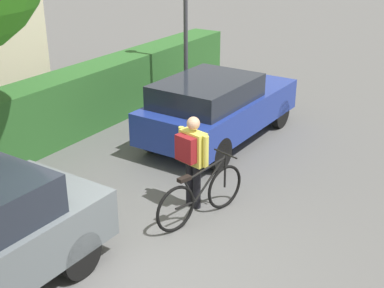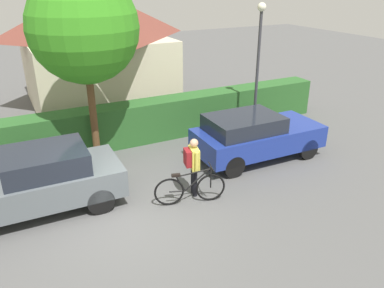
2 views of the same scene
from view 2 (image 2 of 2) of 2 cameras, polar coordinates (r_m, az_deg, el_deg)
The scene contains 9 objects.
ground_plane at distance 9.35m, azimuth -8.78°, elevation -11.14°, with size 60.00×60.00×0.00m, color #555555.
hedge_row at distance 12.86m, azimuth -15.45°, elevation 1.90°, with size 18.13×0.90×1.39m, color #2B5E28.
house_distant at distance 17.39m, azimuth -14.41°, elevation 13.91°, with size 5.84×6.25×4.93m.
parked_car_near at distance 9.92m, azimuth -22.69°, elevation -5.24°, with size 4.39×1.86×1.56m.
parked_car_far at distance 12.00m, azimuth 9.39°, elevation 1.35°, with size 4.06×1.86×1.48m.
bicycle at distance 9.65m, azimuth -0.28°, elevation -6.69°, with size 1.78×0.65×1.00m.
person_rider at distance 9.74m, azimuth 0.12°, elevation -2.69°, with size 0.42×0.64×1.59m.
street_lamp at distance 13.14m, azimuth 9.93°, elevation 13.00°, with size 0.28×0.28×4.56m.
tree_kerbside at distance 11.33m, azimuth -15.93°, elevation 16.32°, with size 3.08×3.08×5.55m.
Camera 2 is at (-2.20, -7.36, 5.32)m, focal length 35.61 mm.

